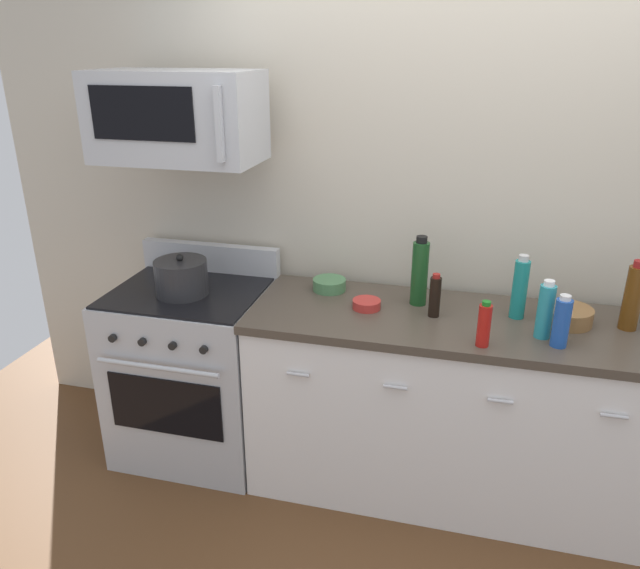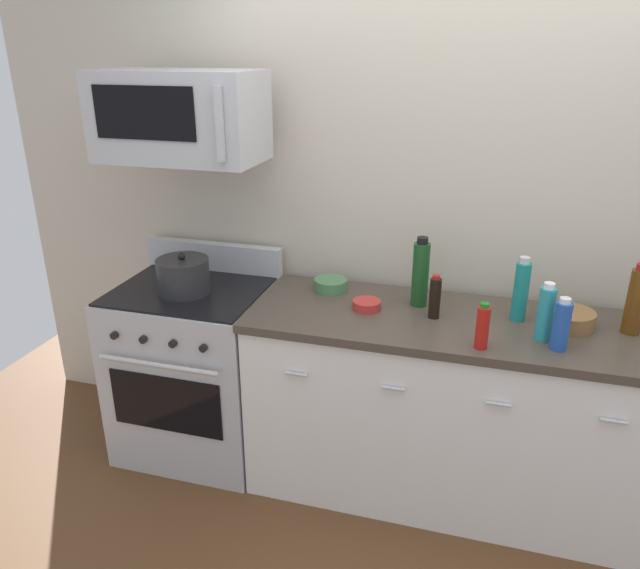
% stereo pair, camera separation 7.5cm
% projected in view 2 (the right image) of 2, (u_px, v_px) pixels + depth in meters
% --- Properties ---
extents(ground_plane, '(5.92, 5.92, 0.00)m').
position_uv_depth(ground_plane, '(439.00, 486.00, 3.01)').
color(ground_plane, brown).
extents(back_wall, '(4.94, 0.10, 2.70)m').
position_uv_depth(back_wall, '(469.00, 203.00, 2.87)').
color(back_wall, beige).
rests_on(back_wall, ground_plane).
extents(counter_unit, '(1.85, 0.66, 0.92)m').
position_uv_depth(counter_unit, '(446.00, 408.00, 2.84)').
color(counter_unit, white).
rests_on(counter_unit, ground_plane).
extents(range_oven, '(0.76, 0.69, 1.07)m').
position_uv_depth(range_oven, '(197.00, 368.00, 3.17)').
color(range_oven, '#B7BABF').
rests_on(range_oven, ground_plane).
extents(microwave, '(0.74, 0.44, 0.40)m').
position_uv_depth(microwave, '(180.00, 116.00, 2.73)').
color(microwave, '#B7BABF').
extents(bottle_wine_amber, '(0.08, 0.08, 0.31)m').
position_uv_depth(bottle_wine_amber, '(636.00, 301.00, 2.50)').
color(bottle_wine_amber, '#59330F').
rests_on(bottle_wine_amber, countertop_slab).
extents(bottle_soda_blue, '(0.07, 0.07, 0.22)m').
position_uv_depth(bottle_soda_blue, '(561.00, 325.00, 2.37)').
color(bottle_soda_blue, '#1E4CA5').
rests_on(bottle_soda_blue, countertop_slab).
extents(bottle_dish_soap, '(0.07, 0.07, 0.25)m').
position_uv_depth(bottle_dish_soap, '(545.00, 313.00, 2.44)').
color(bottle_dish_soap, teal).
rests_on(bottle_dish_soap, countertop_slab).
extents(bottle_soy_sauce_dark, '(0.05, 0.05, 0.20)m').
position_uv_depth(bottle_soy_sauce_dark, '(435.00, 297.00, 2.66)').
color(bottle_soy_sauce_dark, black).
rests_on(bottle_soy_sauce_dark, countertop_slab).
extents(bottle_hot_sauce_red, '(0.05, 0.05, 0.19)m').
position_uv_depth(bottle_hot_sauce_red, '(483.00, 327.00, 2.39)').
color(bottle_hot_sauce_red, '#B21914').
rests_on(bottle_hot_sauce_red, countertop_slab).
extents(bottle_wine_green, '(0.08, 0.08, 0.33)m').
position_uv_depth(bottle_wine_green, '(420.00, 273.00, 2.76)').
color(bottle_wine_green, '#19471E').
rests_on(bottle_wine_green, countertop_slab).
extents(bottle_sparkling_teal, '(0.07, 0.07, 0.29)m').
position_uv_depth(bottle_sparkling_teal, '(521.00, 290.00, 2.62)').
color(bottle_sparkling_teal, '#197F7A').
rests_on(bottle_sparkling_teal, countertop_slab).
extents(bowl_red_small, '(0.13, 0.13, 0.04)m').
position_uv_depth(bowl_red_small, '(367.00, 304.00, 2.77)').
color(bowl_red_small, '#B72D28').
rests_on(bowl_red_small, countertop_slab).
extents(bowl_green_glaze, '(0.16, 0.16, 0.06)m').
position_uv_depth(bowl_green_glaze, '(331.00, 284.00, 2.98)').
color(bowl_green_glaze, '#477A4C').
rests_on(bowl_green_glaze, countertop_slab).
extents(bowl_wooden_salad, '(0.21, 0.21, 0.07)m').
position_uv_depth(bowl_wooden_salad, '(569.00, 318.00, 2.59)').
color(bowl_wooden_salad, brown).
rests_on(bowl_wooden_salad, countertop_slab).
extents(stockpot, '(0.25, 0.25, 0.20)m').
position_uv_depth(stockpot, '(183.00, 276.00, 2.92)').
color(stockpot, '#262628').
rests_on(stockpot, range_oven).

